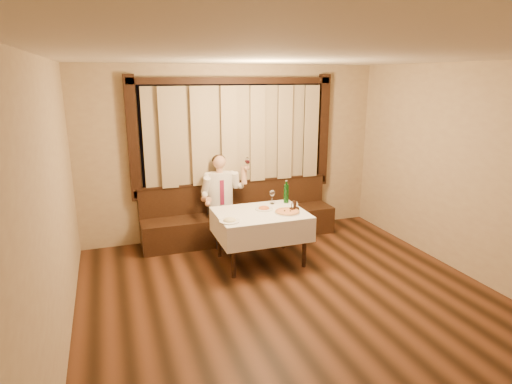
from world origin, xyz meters
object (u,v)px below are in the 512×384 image
object	(u,v)px
pizza	(287,212)
pasta_red	(264,207)
cruet_caddy	(294,207)
pasta_cream	(230,219)
seated_man	(222,193)
green_bottle	(286,193)
dining_table	(261,219)
banquette	(240,220)

from	to	relation	value
pizza	pasta_red	size ratio (longest dim) A/B	1.40
cruet_caddy	pasta_red	bearing A→B (deg)	142.87
pasta_cream	seated_man	distance (m)	1.21
green_bottle	cruet_caddy	distance (m)	0.41
green_bottle	cruet_caddy	xyz separation A→B (m)	(-0.04, -0.39, -0.10)
dining_table	cruet_caddy	bearing A→B (deg)	-9.54
seated_man	green_bottle	bearing A→B (deg)	-36.41
green_bottle	seated_man	xyz separation A→B (m)	(-0.85, 0.62, -0.08)
pasta_red	green_bottle	world-z (taller)	green_bottle
banquette	pasta_red	world-z (taller)	banquette
pizza	pasta_cream	world-z (taller)	pasta_cream
banquette	pizza	distance (m)	1.31
pasta_red	seated_man	distance (m)	0.93
pasta_red	cruet_caddy	world-z (taller)	cruet_caddy
dining_table	pizza	distance (m)	0.40
banquette	pasta_red	distance (m)	1.04
pasta_cream	green_bottle	world-z (taller)	green_bottle
green_bottle	cruet_caddy	bearing A→B (deg)	-95.87
pizza	cruet_caddy	xyz separation A→B (m)	(0.14, 0.07, 0.03)
pizza	seated_man	xyz separation A→B (m)	(-0.66, 1.09, 0.05)
green_bottle	seated_man	bearing A→B (deg)	143.59
green_bottle	pizza	bearing A→B (deg)	-111.21
pasta_red	cruet_caddy	bearing A→B (deg)	-24.65
pasta_red	pasta_cream	distance (m)	0.71
dining_table	pizza	xyz separation A→B (m)	(0.34, -0.16, 0.12)
pasta_cream	cruet_caddy	bearing A→B (deg)	9.77
banquette	pasta_cream	distance (m)	1.47
dining_table	seated_man	distance (m)	1.00
dining_table	cruet_caddy	xyz separation A→B (m)	(0.48, -0.08, 0.16)
dining_table	green_bottle	world-z (taller)	green_bottle
pasta_cream	seated_man	world-z (taller)	seated_man
pasta_red	cruet_caddy	distance (m)	0.44
dining_table	seated_man	size ratio (longest dim) A/B	0.89
banquette	pizza	size ratio (longest dim) A/B	8.87
pizza	banquette	bearing A→B (deg)	106.20
pasta_cream	green_bottle	size ratio (longest dim) A/B	0.79
dining_table	seated_man	world-z (taller)	seated_man
banquette	pasta_cream	world-z (taller)	banquette
cruet_caddy	seated_man	bearing A→B (deg)	115.95
banquette	dining_table	bearing A→B (deg)	-90.00
dining_table	cruet_caddy	world-z (taller)	cruet_caddy
dining_table	cruet_caddy	size ratio (longest dim) A/B	8.99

